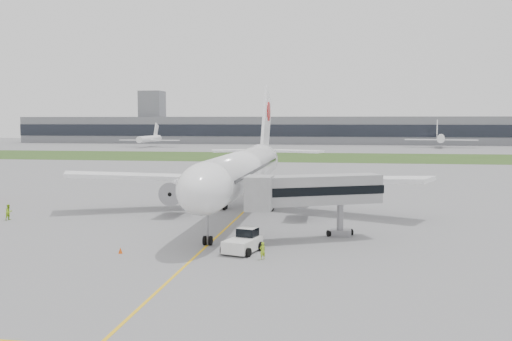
# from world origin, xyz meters

# --- Properties ---
(ground) EXTENTS (600.00, 600.00, 0.00)m
(ground) POSITION_xyz_m (0.00, 0.00, 0.00)
(ground) COLOR slate
(ground) RESTS_ON ground
(apron_markings) EXTENTS (70.00, 70.00, 0.04)m
(apron_markings) POSITION_xyz_m (0.00, -5.00, 0.00)
(apron_markings) COLOR yellow
(apron_markings) RESTS_ON ground
(grass_strip) EXTENTS (600.00, 50.00, 0.02)m
(grass_strip) POSITION_xyz_m (0.00, 120.00, 0.01)
(grass_strip) COLOR #2C481B
(grass_strip) RESTS_ON ground
(terminal_building) EXTENTS (320.00, 22.30, 14.00)m
(terminal_building) POSITION_xyz_m (0.00, 229.87, 7.00)
(terminal_building) COLOR gray
(terminal_building) RESTS_ON ground
(control_tower) EXTENTS (12.00, 12.00, 56.00)m
(control_tower) POSITION_xyz_m (-90.00, 232.00, 0.00)
(control_tower) COLOR gray
(control_tower) RESTS_ON ground
(airliner) EXTENTS (48.13, 53.95, 17.88)m
(airliner) POSITION_xyz_m (0.00, 4.87, 5.66)
(airliner) COLOR white
(airliner) RESTS_ON ground
(pushback_tug) EXTENTS (3.65, 4.57, 2.09)m
(pushback_tug) POSITION_xyz_m (3.92, -17.21, 0.96)
(pushback_tug) COLOR white
(pushback_tug) RESTS_ON ground
(jet_bridge) EXTENTS (13.66, 9.22, 6.63)m
(jet_bridge) POSITION_xyz_m (9.39, -10.75, 4.90)
(jet_bridge) COLOR #A1A1A3
(jet_bridge) RESTS_ON ground
(safety_cone_left) EXTENTS (0.40, 0.40, 0.55)m
(safety_cone_left) POSITION_xyz_m (-6.98, -19.54, 0.27)
(safety_cone_left) COLOR #DE4B0B
(safety_cone_left) RESTS_ON ground
(safety_cone_right) EXTENTS (0.36, 0.36, 0.49)m
(safety_cone_right) POSITION_xyz_m (2.57, -17.79, 0.25)
(safety_cone_right) COLOR #DE4B0B
(safety_cone_right) RESTS_ON ground
(ground_crew_near) EXTENTS (0.66, 0.64, 1.52)m
(ground_crew_near) POSITION_xyz_m (6.00, -19.80, 0.76)
(ground_crew_near) COLOR #9ECC22
(ground_crew_near) RESTS_ON ground
(ground_crew_far) EXTENTS (0.99, 1.12, 1.92)m
(ground_crew_far) POSITION_xyz_m (-26.93, -5.02, 0.96)
(ground_crew_far) COLOR #9ED223
(ground_crew_far) RESTS_ON ground
(distant_aircraft_left) EXTENTS (28.59, 25.42, 10.64)m
(distant_aircraft_left) POSITION_xyz_m (-74.28, 181.54, 0.00)
(distant_aircraft_left) COLOR white
(distant_aircraft_left) RESTS_ON ground
(distant_aircraft_right) EXTENTS (35.25, 32.25, 11.91)m
(distant_aircraft_right) POSITION_xyz_m (56.09, 195.78, 0.00)
(distant_aircraft_right) COLOR white
(distant_aircraft_right) RESTS_ON ground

